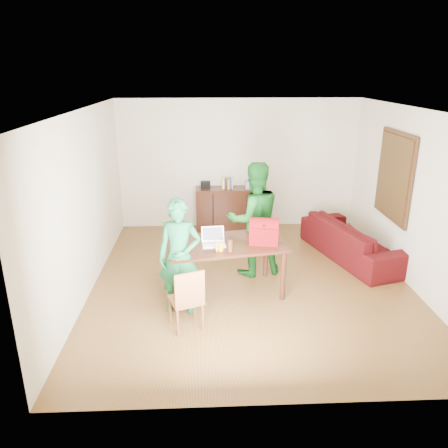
{
  "coord_description": "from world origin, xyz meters",
  "views": [
    {
      "loc": [
        -0.72,
        -6.31,
        3.23
      ],
      "look_at": [
        -0.44,
        -0.12,
        1.04
      ],
      "focal_mm": 35.0,
      "sensor_mm": 36.0,
      "label": 1
    }
  ],
  "objects_px": {
    "person_far": "(254,219)",
    "chair": "(187,311)",
    "sofa": "(353,240)",
    "table": "(225,250)",
    "laptop": "(214,242)",
    "bottle": "(230,245)",
    "person_near": "(180,257)",
    "red_bag": "(264,234)"
  },
  "relations": [
    {
      "from": "person_far",
      "to": "chair",
      "type": "bearing_deg",
      "value": 43.84
    },
    {
      "from": "laptop",
      "to": "bottle",
      "type": "xyz_separation_m",
      "value": [
        0.22,
        -0.24,
        0.05
      ]
    },
    {
      "from": "table",
      "to": "bottle",
      "type": "height_order",
      "value": "bottle"
    },
    {
      "from": "person_far",
      "to": "sofa",
      "type": "xyz_separation_m",
      "value": [
        1.88,
        0.54,
        -0.61
      ]
    },
    {
      "from": "sofa",
      "to": "chair",
      "type": "bearing_deg",
      "value": 110.19
    },
    {
      "from": "table",
      "to": "sofa",
      "type": "relative_size",
      "value": 0.82
    },
    {
      "from": "chair",
      "to": "laptop",
      "type": "xyz_separation_m",
      "value": [
        0.38,
        0.88,
        0.6
      ]
    },
    {
      "from": "bottle",
      "to": "person_near",
      "type": "bearing_deg",
      "value": -165.65
    },
    {
      "from": "person_far",
      "to": "laptop",
      "type": "relative_size",
      "value": 5.37
    },
    {
      "from": "table",
      "to": "chair",
      "type": "distance_m",
      "value": 1.19
    },
    {
      "from": "person_near",
      "to": "laptop",
      "type": "height_order",
      "value": "person_near"
    },
    {
      "from": "table",
      "to": "person_far",
      "type": "height_order",
      "value": "person_far"
    },
    {
      "from": "chair",
      "to": "person_far",
      "type": "bearing_deg",
      "value": 36.49
    },
    {
      "from": "laptop",
      "to": "table",
      "type": "bearing_deg",
      "value": 20.19
    },
    {
      "from": "laptop",
      "to": "sofa",
      "type": "height_order",
      "value": "laptop"
    },
    {
      "from": "sofa",
      "to": "person_near",
      "type": "bearing_deg",
      "value": 103.17
    },
    {
      "from": "laptop",
      "to": "sofa",
      "type": "distance_m",
      "value": 2.91
    },
    {
      "from": "person_near",
      "to": "chair",
      "type": "bearing_deg",
      "value": -71.63
    },
    {
      "from": "person_near",
      "to": "bottle",
      "type": "bearing_deg",
      "value": 20.9
    },
    {
      "from": "person_near",
      "to": "red_bag",
      "type": "bearing_deg",
      "value": 26.82
    },
    {
      "from": "table",
      "to": "chair",
      "type": "bearing_deg",
      "value": -129.81
    },
    {
      "from": "laptop",
      "to": "red_bag",
      "type": "relative_size",
      "value": 0.83
    },
    {
      "from": "red_bag",
      "to": "person_far",
      "type": "bearing_deg",
      "value": 106.05
    },
    {
      "from": "bottle",
      "to": "red_bag",
      "type": "height_order",
      "value": "red_bag"
    },
    {
      "from": "table",
      "to": "red_bag",
      "type": "height_order",
      "value": "red_bag"
    },
    {
      "from": "table",
      "to": "laptop",
      "type": "bearing_deg",
      "value": -165.2
    },
    {
      "from": "bottle",
      "to": "sofa",
      "type": "relative_size",
      "value": 0.09
    },
    {
      "from": "chair",
      "to": "sofa",
      "type": "height_order",
      "value": "chair"
    },
    {
      "from": "table",
      "to": "chair",
      "type": "relative_size",
      "value": 2.16
    },
    {
      "from": "chair",
      "to": "sofa",
      "type": "relative_size",
      "value": 0.38
    },
    {
      "from": "bottle",
      "to": "laptop",
      "type": "bearing_deg",
      "value": 132.83
    },
    {
      "from": "laptop",
      "to": "red_bag",
      "type": "height_order",
      "value": "red_bag"
    },
    {
      "from": "red_bag",
      "to": "bottle",
      "type": "bearing_deg",
      "value": -141.54
    },
    {
      "from": "table",
      "to": "bottle",
      "type": "bearing_deg",
      "value": -88.91
    },
    {
      "from": "chair",
      "to": "sofa",
      "type": "bearing_deg",
      "value": 15.95
    },
    {
      "from": "chair",
      "to": "red_bag",
      "type": "distance_m",
      "value": 1.61
    },
    {
      "from": "chair",
      "to": "laptop",
      "type": "height_order",
      "value": "laptop"
    },
    {
      "from": "person_near",
      "to": "laptop",
      "type": "distance_m",
      "value": 0.64
    },
    {
      "from": "person_near",
      "to": "bottle",
      "type": "distance_m",
      "value": 0.73
    },
    {
      "from": "chair",
      "to": "person_far",
      "type": "xyz_separation_m",
      "value": [
        1.05,
        1.64,
        0.69
      ]
    },
    {
      "from": "person_far",
      "to": "laptop",
      "type": "distance_m",
      "value": 1.02
    },
    {
      "from": "person_far",
      "to": "sofa",
      "type": "distance_m",
      "value": 2.05
    }
  ]
}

